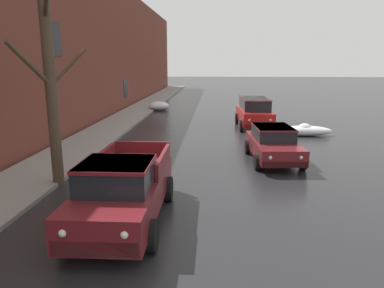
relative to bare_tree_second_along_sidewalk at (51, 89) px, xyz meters
The scene contains 8 objects.
left_sidewalk_slab 9.51m from the bare_tree_second_along_sidewalk, 98.03° to the left, with size 2.58×80.00×0.13m, color gray.
brick_townhouse_facade 9.61m from the bare_tree_second_along_sidewalk, 108.88° to the left, with size 0.63×80.00×10.23m.
snow_bank_near_corner_left 19.38m from the bare_tree_second_along_sidewalk, 88.84° to the left, with size 1.70×1.37×0.74m.
snow_bank_along_left_kerb 13.78m from the bare_tree_second_along_sidewalk, 41.83° to the left, with size 2.97×1.00×0.68m.
bare_tree_second_along_sidewalk is the anchor object (origin of this frame).
pickup_truck_maroon_approaching_near_lane 4.54m from the bare_tree_second_along_sidewalk, 43.12° to the right, with size 2.09×4.98×1.76m.
sedan_maroon_parked_kerbside_close 8.63m from the bare_tree_second_along_sidewalk, 25.40° to the left, with size 2.08×4.17×1.42m.
suv_red_parked_kerbside_mid 13.85m from the bare_tree_second_along_sidewalk, 56.71° to the left, with size 2.14×4.71×1.82m.
Camera 1 is at (0.06, -2.02, 3.98)m, focal length 34.11 mm.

